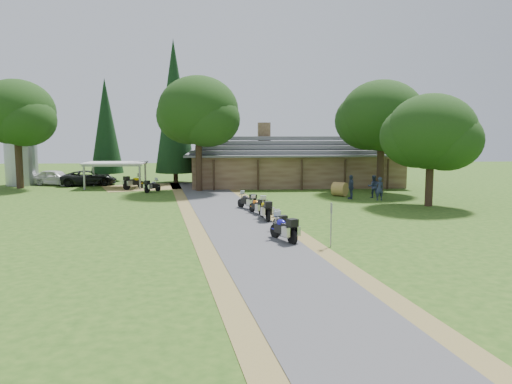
{
  "coord_description": "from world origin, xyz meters",
  "views": [
    {
      "loc": [
        -1.31,
        -25.35,
        5.32
      ],
      "look_at": [
        0.81,
        5.14,
        1.6
      ],
      "focal_mm": 35.0,
      "sensor_mm": 36.0,
      "label": 1
    }
  ],
  "objects": [
    {
      "name": "person_b",
      "position": [
        10.88,
        13.77,
        1.07
      ],
      "size": [
        0.65,
        0.5,
        2.13
      ],
      "primitive_type": "imported",
      "rotation": [
        0.0,
        0.0,
        3.04
      ],
      "color": "#2B3551",
      "rests_on": "ground"
    },
    {
      "name": "motorcycle_row_c",
      "position": [
        1.31,
        4.33,
        0.69
      ],
      "size": [
        0.92,
        2.09,
        1.38
      ],
      "primitive_type": null,
      "rotation": [
        0.0,
        0.0,
        1.7
      ],
      "color": "#C2AD00",
      "rests_on": "ground"
    },
    {
      "name": "oak_silo",
      "position": [
        -20.22,
        22.7,
        5.76
      ],
      "size": [
        7.03,
        7.03,
        11.51
      ],
      "primitive_type": null,
      "color": "#15340F",
      "rests_on": "ground"
    },
    {
      "name": "motorcycle_row_b",
      "position": [
        1.72,
        0.47,
        0.58
      ],
      "size": [
        0.89,
        1.77,
        1.16
      ],
      "primitive_type": null,
      "rotation": [
        0.0,
        0.0,
        1.78
      ],
      "color": "#AFB1B7",
      "rests_on": "ground"
    },
    {
      "name": "motorcycle_row_a",
      "position": [
        1.67,
        -1.67,
        0.69
      ],
      "size": [
        1.45,
        2.12,
        1.39
      ],
      "primitive_type": null,
      "rotation": [
        0.0,
        0.0,
        2.0
      ],
      "color": "#1A169A",
      "rests_on": "ground"
    },
    {
      "name": "person_a",
      "position": [
        10.91,
        12.29,
        1.07
      ],
      "size": [
        0.65,
        0.5,
        2.13
      ],
      "primitive_type": "imported",
      "rotation": [
        0.0,
        0.0,
        3.25
      ],
      "color": "#2B3551",
      "rests_on": "ground"
    },
    {
      "name": "cedar_near",
      "position": [
        -6.08,
        26.8,
        7.32
      ],
      "size": [
        4.14,
        4.14,
        14.65
      ],
      "primitive_type": "cone",
      "color": "black",
      "rests_on": "ground"
    },
    {
      "name": "silo",
      "position": [
        -21.18,
        25.71,
        3.13
      ],
      "size": [
        3.32,
        3.32,
        6.26
      ],
      "primitive_type": "cylinder",
      "rotation": [
        0.0,
        0.0,
        0.08
      ],
      "color": "gray",
      "rests_on": "ground"
    },
    {
      "name": "motorcycle_carport_a",
      "position": [
        -9.41,
        21.17,
        0.71
      ],
      "size": [
        1.9,
        1.99,
        1.42
      ],
      "primitive_type": null,
      "rotation": [
        0.0,
        0.0,
        0.83
      ],
      "color": "#CEC507",
      "rests_on": "ground"
    },
    {
      "name": "lodge",
      "position": [
        6.0,
        24.0,
        2.45
      ],
      "size": [
        21.4,
        9.4,
        4.9
      ],
      "primitive_type": null,
      "color": "brown",
      "rests_on": "ground"
    },
    {
      "name": "sign_post",
      "position": [
        3.71,
        -3.04,
        1.04
      ],
      "size": [
        0.37,
        0.06,
        2.07
      ],
      "primitive_type": null,
      "color": "gray",
      "rests_on": "ground"
    },
    {
      "name": "car_dark_suv",
      "position": [
        -14.41,
        24.73,
        1.11
      ],
      "size": [
        3.7,
        6.2,
        2.22
      ],
      "primitive_type": "imported",
      "rotation": [
        0.0,
        0.0,
        1.8
      ],
      "color": "black",
      "rests_on": "ground"
    },
    {
      "name": "person_c",
      "position": [
        8.9,
        13.2,
        1.12
      ],
      "size": [
        0.49,
        0.66,
        2.23
      ],
      "primitive_type": "imported",
      "rotation": [
        0.0,
        0.0,
        4.66
      ],
      "color": "#2B3551",
      "rests_on": "ground"
    },
    {
      "name": "cedar_far",
      "position": [
        -13.53,
        28.97,
        5.47
      ],
      "size": [
        3.4,
        3.4,
        10.93
      ],
      "primitive_type": "cone",
      "color": "black",
      "rests_on": "ground"
    },
    {
      "name": "oak_lodge_left",
      "position": [
        -3.32,
        19.24,
        5.79
      ],
      "size": [
        7.09,
        7.09,
        11.58
      ],
      "primitive_type": null,
      "color": "#15340F",
      "rests_on": "ground"
    },
    {
      "name": "motorcycle_row_e",
      "position": [
        0.42,
        8.64,
        0.61
      ],
      "size": [
        1.48,
        1.8,
        1.22
      ],
      "primitive_type": null,
      "rotation": [
        0.0,
        0.0,
        2.16
      ],
      "color": "black",
      "rests_on": "ground"
    },
    {
      "name": "ground",
      "position": [
        0.0,
        0.0,
        0.0
      ],
      "size": [
        120.0,
        120.0,
        0.0
      ],
      "primitive_type": "plane",
      "color": "#254814",
      "rests_on": "ground"
    },
    {
      "name": "car_white_sedan",
      "position": [
        -17.8,
        25.21,
        0.98
      ],
      "size": [
        4.4,
        6.39,
        1.96
      ],
      "primitive_type": "imported",
      "rotation": [
        0.0,
        0.0,
        1.21
      ],
      "color": "silver",
      "rests_on": "ground"
    },
    {
      "name": "oak_driveway",
      "position": [
        13.51,
        9.13,
        4.29
      ],
      "size": [
        6.3,
        6.3,
        8.57
      ],
      "primitive_type": null,
      "color": "#15340F",
      "rests_on": "ground"
    },
    {
      "name": "carport",
      "position": [
        -11.34,
        22.64,
        1.21
      ],
      "size": [
        5.63,
        3.78,
        2.42
      ],
      "primitive_type": null,
      "rotation": [
        0.0,
        0.0,
        -0.01
      ],
      "color": "silver",
      "rests_on": "ground"
    },
    {
      "name": "hay_bale",
      "position": [
        8.43,
        14.93,
        0.58
      ],
      "size": [
        1.56,
        1.57,
        1.16
      ],
      "primitive_type": "cylinder",
      "rotation": [
        1.57,
        0.0,
        0.87
      ],
      "color": "olive",
      "rests_on": "ground"
    },
    {
      "name": "motorcycle_carport_b",
      "position": [
        -7.39,
        18.81,
        0.61
      ],
      "size": [
        1.48,
        1.82,
        1.23
      ],
      "primitive_type": null,
      "rotation": [
        0.0,
        0.0,
        0.98
      ],
      "color": "slate",
      "rests_on": "ground"
    },
    {
      "name": "driveway",
      "position": [
        -0.5,
        4.0,
        0.0
      ],
      "size": [
        51.95,
        51.95,
        0.0
      ],
      "primitive_type": "plane",
      "rotation": [
        0.0,
        0.0,
        0.14
      ],
      "color": "#414244",
      "rests_on": "ground"
    },
    {
      "name": "oak_lodge_right",
      "position": [
        12.57,
        17.31,
        5.39
      ],
      "size": [
        7.2,
        7.2,
        10.79
      ],
      "primitive_type": null,
      "color": "#15340F",
      "rests_on": "ground"
    },
    {
      "name": "motorcycle_row_d",
      "position": [
        0.95,
        6.58,
        0.58
      ],
      "size": [
        1.18,
        1.77,
        1.15
      ],
      "primitive_type": null,
      "rotation": [
        0.0,
        0.0,
        1.98
      ],
      "color": "orange",
      "rests_on": "ground"
    }
  ]
}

